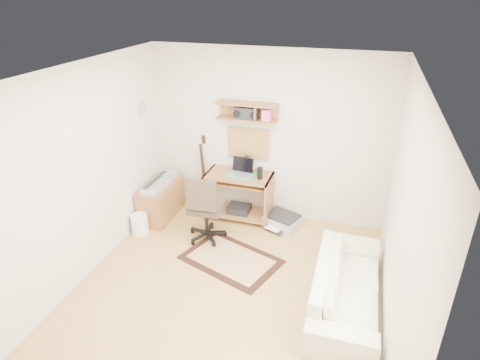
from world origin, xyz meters
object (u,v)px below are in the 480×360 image
(desk, at_px, (239,196))
(cabinet, at_px, (161,200))
(printer, at_px, (282,221))
(sofa, at_px, (347,279))
(task_chair, at_px, (206,207))

(desk, xyz_separation_m, cabinet, (-1.20, -0.31, -0.10))
(cabinet, height_order, printer, cabinet)
(cabinet, bearing_deg, sofa, -22.34)
(desk, xyz_separation_m, printer, (0.71, -0.06, -0.29))
(task_chair, distance_m, printer, 1.25)
(task_chair, height_order, sofa, task_chair)
(desk, height_order, sofa, desk)
(task_chair, xyz_separation_m, sofa, (2.03, -0.82, -0.16))
(cabinet, distance_m, printer, 1.94)
(printer, distance_m, sofa, 1.82)
(task_chair, xyz_separation_m, printer, (0.98, 0.64, -0.43))
(printer, bearing_deg, sofa, -33.09)
(printer, relative_size, sofa, 0.27)
(sofa, bearing_deg, task_chair, 67.88)
(cabinet, relative_size, sofa, 0.49)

